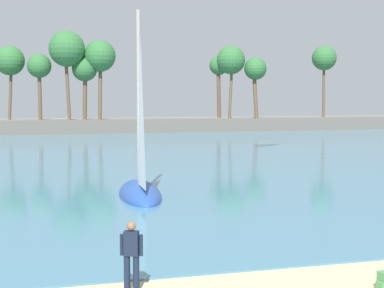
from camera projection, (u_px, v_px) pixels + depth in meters
name	position (u px, v px, depth m)	size (l,w,h in m)	color
sea	(66.00, 140.00, 65.05)	(220.00, 103.56, 0.06)	teal
palm_headland	(50.00, 104.00, 75.61)	(108.39, 6.74, 13.29)	#605B54
person_at_waterline	(131.00, 254.00, 14.02)	(0.51, 0.32, 1.67)	#141E33
backpack_near_kite	(384.00, 282.00, 14.15)	(0.31, 0.33, 0.44)	#47844C
sailboat_near_shore	(140.00, 178.00, 27.32)	(2.48, 6.43, 9.10)	#234793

